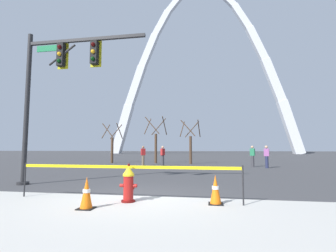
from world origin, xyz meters
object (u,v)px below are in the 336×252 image
traffic_signal_gantry (54,80)px  pedestrian_standing_center (253,156)px  traffic_cone_mid_sidewalk (215,190)px  pedestrian_walking_left (143,155)px  monument_arch (201,77)px  traffic_cone_by_hydrant (87,193)px  fire_hydrant (129,184)px  pedestrian_near_trees (163,156)px  pedestrian_walking_right (267,156)px

traffic_signal_gantry → pedestrian_standing_center: bearing=50.1°
traffic_cone_mid_sidewalk → pedestrian_walking_left: bearing=112.5°
monument_arch → traffic_cone_mid_sidewalk: bearing=-88.0°
traffic_cone_by_hydrant → monument_arch: monument_arch is taller
traffic_signal_gantry → fire_hydrant: bearing=-30.9°
traffic_signal_gantry → pedestrian_walking_left: 11.51m
monument_arch → pedestrian_near_trees: 50.49m
traffic_cone_mid_sidewalk → pedestrian_walking_left: pedestrian_walking_left is taller
traffic_cone_mid_sidewalk → pedestrian_walking_right: (3.85, 12.22, 0.46)m
pedestrian_walking_right → pedestrian_near_trees: bearing=171.6°
traffic_signal_gantry → pedestrian_walking_left: traffic_signal_gantry is taller
traffic_cone_by_hydrant → pedestrian_walking_left: pedestrian_walking_left is taller
fire_hydrant → pedestrian_near_trees: pedestrian_near_trees is taller
monument_arch → pedestrian_walking_right: size_ratio=31.48×
fire_hydrant → traffic_cone_mid_sidewalk: size_ratio=1.36×
pedestrian_standing_center → pedestrian_walking_left: bearing=179.4°
monument_arch → pedestrian_near_trees: (-1.75, -46.34, -19.98)m
traffic_cone_mid_sidewalk → traffic_signal_gantry: size_ratio=0.12×
fire_hydrant → pedestrian_standing_center: 14.27m
fire_hydrant → pedestrian_standing_center: (5.27, 13.25, 0.35)m
fire_hydrant → monument_arch: (0.09, 59.79, 20.33)m
pedestrian_walking_left → pedestrian_near_trees: bearing=4.0°
monument_arch → pedestrian_walking_left: monument_arch is taller
fire_hydrant → pedestrian_walking_left: 13.74m
fire_hydrant → pedestrian_walking_right: bearing=63.7°
pedestrian_walking_left → traffic_signal_gantry: bearing=-93.2°
traffic_signal_gantry → pedestrian_near_trees: (2.21, 11.14, -3.25)m
fire_hydrant → traffic_cone_by_hydrant: bearing=-128.7°
traffic_cone_by_hydrant → traffic_signal_gantry: traffic_signal_gantry is taller
traffic_cone_mid_sidewalk → pedestrian_standing_center: bearing=77.0°
traffic_cone_mid_sidewalk → pedestrian_standing_center: size_ratio=0.46×
traffic_signal_gantry → pedestrian_walking_right: bearing=45.1°
pedestrian_walking_right → pedestrian_near_trees: size_ratio=1.00×
traffic_cone_mid_sidewalk → pedestrian_near_trees: bearing=106.2°
traffic_cone_by_hydrant → traffic_cone_mid_sidewalk: same height
pedestrian_near_trees → traffic_signal_gantry: bearing=-101.2°
traffic_signal_gantry → pedestrian_walking_left: size_ratio=3.77×
pedestrian_walking_right → traffic_cone_by_hydrant: bearing=-117.2°
traffic_signal_gantry → pedestrian_near_trees: 11.82m
traffic_signal_gantry → monument_arch: monument_arch is taller
pedestrian_walking_left → pedestrian_near_trees: 1.61m
pedestrian_standing_center → fire_hydrant: bearing=-111.7°
pedestrian_standing_center → pedestrian_walking_right: 1.24m
traffic_cone_mid_sidewalk → monument_arch: (-2.14, 59.70, 20.44)m
pedestrian_walking_left → monument_arch: bearing=85.9°
fire_hydrant → pedestrian_standing_center: pedestrian_standing_center is taller
pedestrian_walking_left → traffic_cone_mid_sidewalk: bearing=-67.5°
pedestrian_walking_left → pedestrian_walking_right: 9.40m
pedestrian_near_trees → pedestrian_standing_center: bearing=-1.7°
pedestrian_walking_left → pedestrian_walking_right: (9.34, -1.03, 0.00)m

